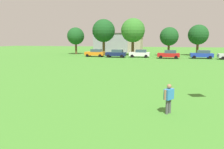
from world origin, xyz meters
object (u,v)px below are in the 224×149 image
Objects in this scene: parked_car_navy_1 at (116,53)px; parked_car_red_3 at (169,54)px; parked_car_orange_0 at (95,53)px; tree_center at (133,30)px; parked_car_white_2 at (140,53)px; tree_far_right at (198,35)px; tree_right at (169,37)px; tree_far_left at (76,36)px; tree_left at (104,31)px; parked_car_blue_4 at (202,54)px; adult_bystander at (169,96)px.

parked_car_navy_1 is 10.87m from parked_car_red_3.
tree_center reaches higher than parked_car_orange_0.
parked_car_white_2 is 15.34m from tree_far_right.
tree_far_right is (6.56, 2.28, 0.40)m from tree_right.
parked_car_white_2 is at bearing -166.12° from parked_car_navy_1.
parked_car_white_2 is 0.63× the size of tree_far_left.
parked_car_white_2 is (9.84, 0.59, 0.00)m from parked_car_orange_0.
parked_car_orange_0 is at bearing -2.42° from parked_car_red_3.
tree_center is at bearing -8.77° from tree_left.
parked_car_navy_1 is (4.93, -0.63, 0.00)m from parked_car_orange_0.
tree_far_right is at bearing -125.98° from parked_car_red_3.
parked_car_navy_1 is 0.63× the size of tree_far_left.
parked_car_blue_4 is at bearing -40.26° from tree_right.
tree_center is at bearing -113.96° from parked_car_navy_1.
parked_car_orange_0 is 0.49× the size of tree_center.
tree_left is at bearing -31.17° from parked_car_white_2.
parked_car_orange_0 is 1.00× the size of parked_car_white_2.
tree_far_left reaches higher than parked_car_navy_1.
tree_center reaches higher than tree_far_left.
parked_car_red_3 is 7.70m from tree_right.
tree_center is at bearing -168.18° from tree_far_right.
tree_far_right is at bearing -148.03° from parked_car_white_2.
tree_right is at bearing -137.21° from parked_car_white_2.
tree_far_left is 23.32m from tree_right.
tree_far_right is at bearing 19.20° from tree_right.
tree_far_left reaches higher than parked_car_orange_0.
adult_bystander is 43.11m from tree_left.
tree_far_left is at bearing -30.51° from parked_car_navy_1.
parked_car_white_2 is 0.60× the size of tree_far_right.
tree_left is (-15.70, 7.14, 5.05)m from parked_car_red_3.
tree_right is at bearing -1.21° from tree_left.
parked_car_navy_1 is 1.00× the size of parked_car_blue_4.
parked_car_red_3 is at bearing -90.39° from tree_right.
parked_car_orange_0 is 15.82m from parked_car_red_3.
tree_far_right reaches higher than parked_car_orange_0.
adult_bystander is 35.04m from parked_car_blue_4.
parked_car_orange_0 is at bearing 60.32° from adult_bystander.
parked_car_orange_0 is at bearing -7.25° from parked_car_navy_1.
parked_car_navy_1 is 17.38m from parked_car_blue_4.
adult_bystander is 34.53m from parked_car_navy_1.
tree_left is (-22.15, 5.76, 5.05)m from parked_car_blue_4.
parked_car_orange_0 is at bearing -41.82° from tree_far_left.
parked_car_red_3 is at bearing 168.13° from parked_car_white_2.
tree_far_right is at bearing 26.24° from adult_bystander.
parked_car_white_2 is 8.94m from tree_right.
parked_car_orange_0 is 8.21m from tree_left.
parked_car_white_2 is at bearing 0.61° from parked_car_blue_4.
tree_right is (8.27, 0.82, -1.42)m from tree_center.
parked_car_orange_0 is at bearing 1.85° from parked_car_blue_4.
tree_far_left is 15.16m from tree_center.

